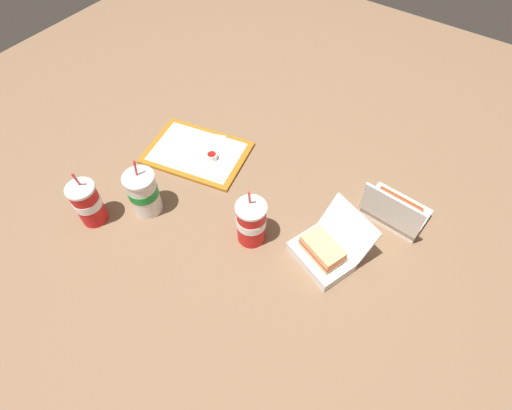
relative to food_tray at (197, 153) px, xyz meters
The scene contains 10 objects.
ground_plane 0.40m from the food_tray, 161.42° to the left, with size 3.20×3.20×0.00m, color brown.
food_tray is the anchor object (origin of this frame).
ketchup_cup 0.07m from the food_tray, behind, with size 0.04×0.04×0.02m.
napkin_stack 0.06m from the food_tray, 104.79° to the right, with size 0.10×0.10×0.00m, color white.
plastic_fork 0.09m from the food_tray, 143.46° to the left, with size 0.11×0.01×0.01m, color white.
clamshell_hotdog_corner 0.75m from the food_tray, 168.29° to the right, with size 0.21×0.17×0.17m.
clamshell_sandwich_front 0.63m from the food_tray, 168.67° to the left, with size 0.24×0.25×0.15m.
soda_cup_corner 0.44m from the food_tray, 78.63° to the left, with size 0.09×0.09×0.22m.
soda_cup_back 0.31m from the food_tray, 96.02° to the left, with size 0.10×0.10×0.22m.
soda_cup_right 0.44m from the food_tray, 154.30° to the left, with size 0.10×0.10×0.22m.
Camera 1 is at (-0.42, 0.62, 1.10)m, focal length 28.00 mm.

